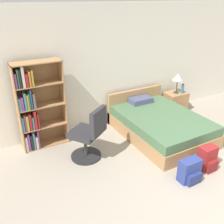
% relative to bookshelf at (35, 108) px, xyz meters
% --- Properties ---
extents(wall_back, '(9.00, 0.06, 2.60)m').
position_rel_bookshelf_xyz_m(wall_back, '(1.98, 0.29, 0.48)').
color(wall_back, silver).
rests_on(wall_back, ground_plane).
extents(bookshelf, '(0.87, 0.33, 1.67)m').
position_rel_bookshelf_xyz_m(bookshelf, '(0.00, 0.00, 0.00)').
color(bookshelf, '#AD7F51').
rests_on(bookshelf, ground_plane).
extents(bed, '(1.44, 2.02, 0.72)m').
position_rel_bookshelf_xyz_m(bed, '(2.34, -0.77, -0.58)').
color(bed, '#AD7F51').
rests_on(bed, ground_plane).
extents(office_chair, '(0.70, 0.72, 1.02)m').
position_rel_bookshelf_xyz_m(office_chair, '(0.70, -0.87, -0.35)').
color(office_chair, '#232326').
rests_on(office_chair, ground_plane).
extents(nightstand, '(0.54, 0.43, 0.50)m').
position_rel_bookshelf_xyz_m(nightstand, '(3.44, -0.05, -0.57)').
color(nightstand, '#AD7F51').
rests_on(nightstand, ground_plane).
extents(table_lamp, '(0.27, 0.27, 0.50)m').
position_rel_bookshelf_xyz_m(table_lamp, '(3.44, -0.05, 0.08)').
color(table_lamp, '#333333').
rests_on(table_lamp, nightstand).
extents(water_bottle, '(0.07, 0.07, 0.24)m').
position_rel_bookshelf_xyz_m(water_bottle, '(3.54, -0.15, -0.20)').
color(water_bottle, teal).
rests_on(water_bottle, nightstand).
extents(backpack_red, '(0.29, 0.25, 0.43)m').
position_rel_bookshelf_xyz_m(backpack_red, '(2.32, -2.11, -0.62)').
color(backpack_red, maroon).
rests_on(backpack_red, ground_plane).
extents(backpack_blue, '(0.35, 0.25, 0.38)m').
position_rel_bookshelf_xyz_m(backpack_blue, '(1.84, -2.19, -0.64)').
color(backpack_blue, navy).
rests_on(backpack_blue, ground_plane).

